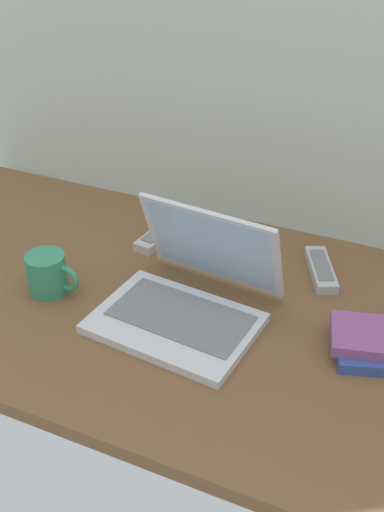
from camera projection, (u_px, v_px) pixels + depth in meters
The scene contains 6 objects.
desk at pixel (191, 310), 1.28m from camera, with size 1.60×0.76×0.03m.
laptop at pixel (189, 296), 1.23m from camera, with size 0.33×0.32×0.21m.
coffee_mug at pixel (48, 273), 1.29m from camera, with size 0.12×0.08×0.09m.
remote_control_near at pixel (160, 234), 1.49m from camera, with size 0.06×0.16×0.02m.
remote_control_far at pixel (321, 269), 1.36m from camera, with size 0.11×0.16×0.02m.
book_stack at pixel (382, 343), 1.14m from camera, with size 0.21×0.19×0.04m.
Camera 1 is at (0.42, -0.93, 0.81)m, focal length 43.53 mm.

